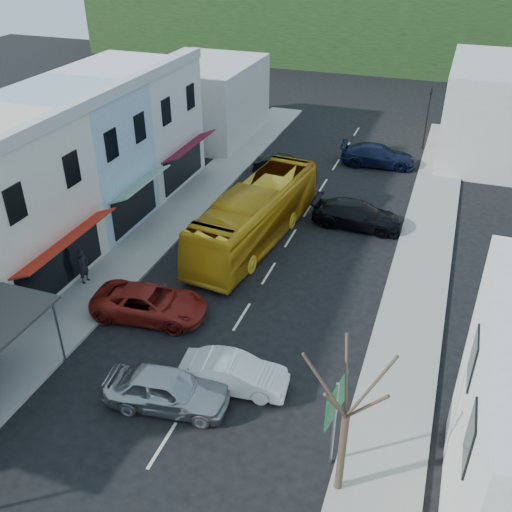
{
  "coord_description": "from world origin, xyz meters",
  "views": [
    {
      "loc": [
        7.81,
        -15.98,
        16.29
      ],
      "look_at": [
        0.0,
        6.0,
        2.2
      ],
      "focal_mm": 40.0,
      "sensor_mm": 36.0,
      "label": 1
    }
  ],
  "objects_px": {
    "pedestrian_left": "(84,267)",
    "street_tree": "(346,417)",
    "car_silver": "(167,391)",
    "traffic_signal": "(427,119)",
    "bus": "(255,217)",
    "car_white": "(234,374)",
    "direction_sign": "(334,425)",
    "car_red": "(150,304)"
  },
  "relations": [
    {
      "from": "direction_sign",
      "to": "street_tree",
      "type": "height_order",
      "value": "street_tree"
    },
    {
      "from": "car_red",
      "to": "pedestrian_left",
      "type": "distance_m",
      "value": 4.63
    },
    {
      "from": "car_red",
      "to": "traffic_signal",
      "type": "height_order",
      "value": "traffic_signal"
    },
    {
      "from": "bus",
      "to": "direction_sign",
      "type": "relative_size",
      "value": 3.15
    },
    {
      "from": "street_tree",
      "to": "car_silver",
      "type": "bearing_deg",
      "value": 167.71
    },
    {
      "from": "pedestrian_left",
      "to": "street_tree",
      "type": "height_order",
      "value": "street_tree"
    },
    {
      "from": "car_white",
      "to": "pedestrian_left",
      "type": "xyz_separation_m",
      "value": [
        -9.82,
        4.36,
        0.3
      ]
    },
    {
      "from": "bus",
      "to": "pedestrian_left",
      "type": "distance_m",
      "value": 9.73
    },
    {
      "from": "street_tree",
      "to": "car_red",
      "type": "bearing_deg",
      "value": 148.56
    },
    {
      "from": "direction_sign",
      "to": "street_tree",
      "type": "xyz_separation_m",
      "value": [
        0.48,
        -0.96,
        1.52
      ]
    },
    {
      "from": "pedestrian_left",
      "to": "street_tree",
      "type": "distance_m",
      "value": 16.79
    },
    {
      "from": "car_silver",
      "to": "traffic_signal",
      "type": "relative_size",
      "value": 0.9
    },
    {
      "from": "car_red",
      "to": "car_silver",
      "type": "bearing_deg",
      "value": -151.76
    },
    {
      "from": "car_red",
      "to": "pedestrian_left",
      "type": "bearing_deg",
      "value": 66.86
    },
    {
      "from": "car_white",
      "to": "direction_sign",
      "type": "xyz_separation_m",
      "value": [
        4.48,
        -2.3,
        1.14
      ]
    },
    {
      "from": "car_red",
      "to": "traffic_signal",
      "type": "distance_m",
      "value": 28.87
    },
    {
      "from": "pedestrian_left",
      "to": "street_tree",
      "type": "bearing_deg",
      "value": -113.62
    },
    {
      "from": "car_silver",
      "to": "pedestrian_left",
      "type": "distance_m",
      "value": 9.91
    },
    {
      "from": "pedestrian_left",
      "to": "traffic_signal",
      "type": "distance_m",
      "value": 29.5
    },
    {
      "from": "bus",
      "to": "car_white",
      "type": "distance_m",
      "value": 11.92
    },
    {
      "from": "car_silver",
      "to": "pedestrian_left",
      "type": "bearing_deg",
      "value": 44.11
    },
    {
      "from": "bus",
      "to": "car_white",
      "type": "xyz_separation_m",
      "value": [
        3.17,
        -11.46,
        -0.85
      ]
    },
    {
      "from": "car_white",
      "to": "traffic_signal",
      "type": "height_order",
      "value": "traffic_signal"
    },
    {
      "from": "direction_sign",
      "to": "traffic_signal",
      "type": "xyz_separation_m",
      "value": [
        -0.02,
        32.44,
        0.6
      ]
    },
    {
      "from": "bus",
      "to": "direction_sign",
      "type": "xyz_separation_m",
      "value": [
        7.65,
        -13.76,
        0.29
      ]
    },
    {
      "from": "car_silver",
      "to": "car_white",
      "type": "distance_m",
      "value": 2.67
    },
    {
      "from": "car_white",
      "to": "street_tree",
      "type": "relative_size",
      "value": 0.65
    },
    {
      "from": "car_silver",
      "to": "traffic_signal",
      "type": "distance_m",
      "value": 32.58
    },
    {
      "from": "car_silver",
      "to": "direction_sign",
      "type": "relative_size",
      "value": 1.19
    },
    {
      "from": "car_silver",
      "to": "car_red",
      "type": "distance_m",
      "value": 5.86
    },
    {
      "from": "pedestrian_left",
      "to": "direction_sign",
      "type": "xyz_separation_m",
      "value": [
        14.29,
        -6.66,
        0.84
      ]
    },
    {
      "from": "car_white",
      "to": "traffic_signal",
      "type": "distance_m",
      "value": 30.52
    },
    {
      "from": "pedestrian_left",
      "to": "car_red",
      "type": "bearing_deg",
      "value": -102.71
    },
    {
      "from": "bus",
      "to": "car_white",
      "type": "relative_size",
      "value": 2.64
    },
    {
      "from": "bus",
      "to": "direction_sign",
      "type": "bearing_deg",
      "value": -54.73
    },
    {
      "from": "car_silver",
      "to": "traffic_signal",
      "type": "bearing_deg",
      "value": -19.3
    },
    {
      "from": "bus",
      "to": "direction_sign",
      "type": "distance_m",
      "value": 15.74
    },
    {
      "from": "pedestrian_left",
      "to": "bus",
      "type": "bearing_deg",
      "value": -39.43
    },
    {
      "from": "bus",
      "to": "car_white",
      "type": "height_order",
      "value": "bus"
    },
    {
      "from": "car_red",
      "to": "direction_sign",
      "type": "distance_m",
      "value": 11.28
    },
    {
      "from": "car_silver",
      "to": "direction_sign",
      "type": "distance_m",
      "value": 6.62
    },
    {
      "from": "bus",
      "to": "street_tree",
      "type": "distance_m",
      "value": 16.91
    }
  ]
}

